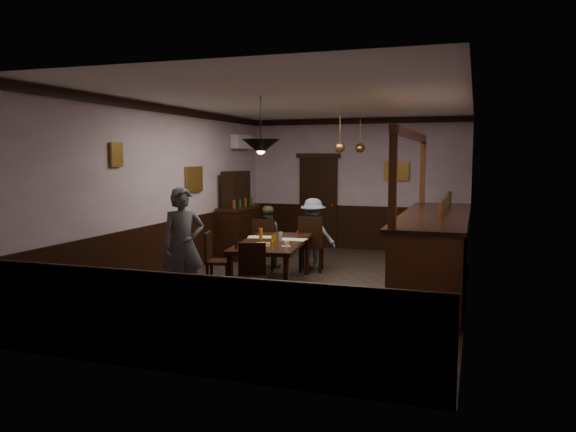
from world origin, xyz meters
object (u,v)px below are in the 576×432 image
at_px(chair_side, 214,257).
at_px(person_seated_left, 266,237).
at_px(person_standing, 183,246).
at_px(chair_far_right, 311,242).
at_px(bar_counter, 435,249).
at_px(pendant_iron, 261,147).
at_px(soda_can, 273,239).
at_px(person_seated_right, 313,234).
at_px(chair_far_left, 264,242).
at_px(sideboard, 238,222).
at_px(pendant_brass_mid, 340,147).
at_px(pendant_brass_far, 360,148).
at_px(coffee_cup, 287,244).
at_px(dining_table, 272,245).
at_px(chair_near, 252,273).

relative_size(chair_side, person_seated_left, 0.76).
bearing_deg(person_standing, chair_far_right, 27.81).
bearing_deg(bar_counter, pendant_iron, -147.35).
relative_size(soda_can, pendant_iron, 0.14).
bearing_deg(person_seated_right, chair_far_left, 31.36).
relative_size(soda_can, sideboard, 0.07).
distance_m(person_standing, sideboard, 3.92).
distance_m(chair_side, bar_counter, 3.58).
xyz_separation_m(chair_far_right, person_seated_left, (-0.93, 0.16, 0.03)).
height_order(person_seated_left, pendant_brass_mid, pendant_brass_mid).
relative_size(chair_side, soda_can, 7.53).
bearing_deg(person_seated_left, chair_far_left, 82.76).
xyz_separation_m(chair_side, pendant_brass_mid, (1.51, 2.38, 1.80)).
distance_m(pendant_iron, pendant_brass_far, 3.86).
xyz_separation_m(chair_side, bar_counter, (3.41, 1.09, 0.14)).
distance_m(chair_far_left, person_seated_right, 0.94).
bearing_deg(pendant_brass_far, person_standing, -111.14).
xyz_separation_m(chair_far_left, person_standing, (-0.25, -2.58, 0.31)).
distance_m(chair_side, coffee_cup, 1.33).
relative_size(chair_side, bar_counter, 0.20).
height_order(chair_far_right, pendant_brass_far, pendant_brass_far).
height_order(soda_can, pendant_brass_mid, pendant_brass_mid).
bearing_deg(chair_far_right, dining_table, 68.94).
distance_m(chair_side, person_seated_right, 2.24).
bearing_deg(coffee_cup, soda_can, 126.81).
xyz_separation_m(chair_far_left, pendant_brass_mid, (1.24, 0.85, 1.76)).
relative_size(chair_far_left, person_seated_left, 0.82).
xyz_separation_m(chair_far_right, person_standing, (-1.14, -2.70, 0.28)).
distance_m(person_seated_right, bar_counter, 2.44).
relative_size(chair_far_right, coffee_cup, 12.94).
bearing_deg(chair_far_left, pendant_iron, 95.19).
relative_size(coffee_cup, pendant_brass_far, 0.10).
distance_m(person_seated_right, pendant_iron, 2.87).
xyz_separation_m(person_seated_left, bar_counter, (3.18, -0.72, 0.04)).
bearing_deg(pendant_brass_mid, person_seated_right, -131.92).
relative_size(chair_far_right, person_seated_left, 0.87).
height_order(chair_far_right, person_seated_left, person_seated_left).
height_order(chair_far_left, chair_near, chair_far_left).
bearing_deg(sideboard, chair_far_right, -30.17).
bearing_deg(chair_near, person_seated_right, 70.11).
height_order(chair_far_right, soda_can, chair_far_right).
relative_size(dining_table, chair_side, 2.57).
relative_size(chair_far_left, person_seated_right, 0.72).
bearing_deg(person_seated_right, pendant_brass_mid, -126.00).
xyz_separation_m(sideboard, pendant_brass_far, (2.51, 0.54, 1.57)).
bearing_deg(person_standing, chair_side, 51.76).
height_order(dining_table, person_seated_right, person_seated_right).
height_order(dining_table, bar_counter, bar_counter).
bearing_deg(chair_side, chair_far_left, -24.09).
distance_m(dining_table, person_seated_right, 1.61).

